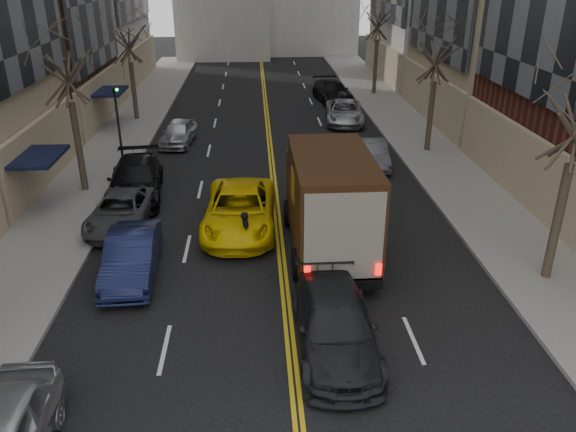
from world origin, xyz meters
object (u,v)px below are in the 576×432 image
(observer_sedan, at_px, (335,325))
(pedestrian, at_px, (246,232))
(taxi, at_px, (240,210))
(ups_truck, at_px, (329,202))

(observer_sedan, distance_m, pedestrian, 6.31)
(pedestrian, bearing_deg, taxi, 2.82)
(ups_truck, relative_size, observer_sedan, 1.36)
(ups_truck, height_order, observer_sedan, ups_truck)
(observer_sedan, distance_m, taxi, 8.28)
(ups_truck, xyz_separation_m, observer_sedan, (-0.53, -5.73, -1.20))
(ups_truck, distance_m, taxi, 4.03)
(ups_truck, xyz_separation_m, pedestrian, (-2.99, 0.08, -1.15))
(taxi, bearing_deg, pedestrian, -79.88)
(taxi, bearing_deg, observer_sedan, -68.31)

